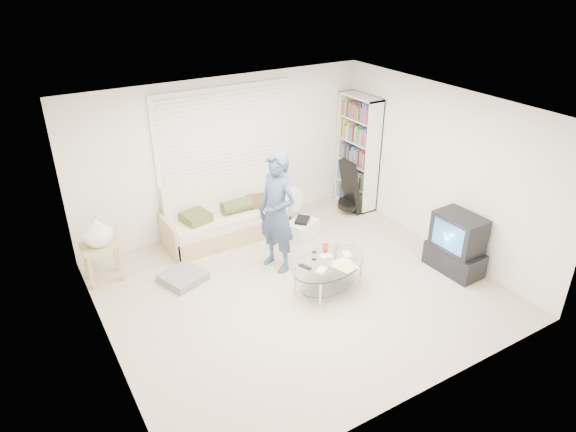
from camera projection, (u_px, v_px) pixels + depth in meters
ground at (298, 289)px, 7.08m from camera, size 5.00×5.00×0.00m
room_shell at (280, 168)px, 6.70m from camera, size 5.02×4.52×2.51m
window_blinds at (226, 138)px, 8.05m from camera, size 2.32×0.08×1.62m
futon_sofa at (226, 219)px, 8.27m from camera, size 1.99×0.80×0.97m
grey_floor_pillow at (183, 277)px, 7.24m from camera, size 0.68×0.68×0.12m
side_table at (98, 234)px, 6.96m from camera, size 0.50×0.41×1.00m
bookshelf at (358, 152)px, 9.04m from camera, size 0.32×0.85×2.01m
guitar_case at (350, 191)px, 8.95m from camera, size 0.37×0.37×0.98m
floor_fan at (293, 203)px, 8.60m from camera, size 0.43×0.28×0.69m
storage_bin at (302, 229)px, 8.30m from camera, size 0.59×0.50×0.35m
tv_unit at (456, 244)px, 7.32m from camera, size 0.48×0.83×0.89m
coffee_table at (329, 267)px, 6.92m from camera, size 1.32×0.99×0.56m
standing_person at (277, 213)px, 7.19m from camera, size 0.59×0.74×1.78m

